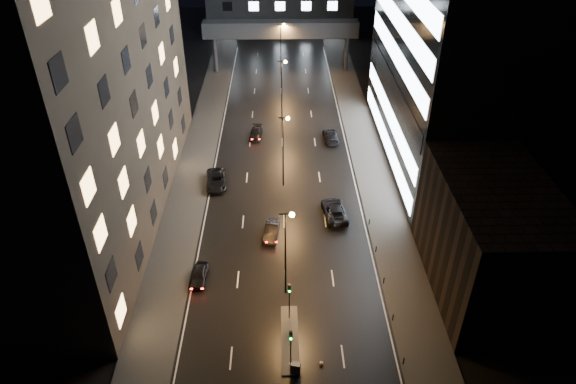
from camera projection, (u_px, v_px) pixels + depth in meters
name	position (u px, v px, depth m)	size (l,w,h in m)	color
ground	(282.00, 142.00, 78.90)	(160.00, 160.00, 0.00)	black
sidewalk_left	(197.00, 159.00, 74.52)	(5.00, 110.00, 0.15)	#383533
sidewalk_right	(368.00, 158.00, 74.92)	(5.00, 110.00, 0.15)	#383533
building_left	(70.00, 50.00, 54.08)	(15.00, 48.00, 40.00)	#2D2319
building_right_low	(489.00, 238.00, 50.19)	(10.00, 18.00, 12.00)	black
skybridge	(281.00, 30.00, 99.06)	(30.00, 3.00, 10.00)	#333335
median_island	(290.00, 339.00, 47.40)	(1.60, 8.00, 0.15)	#383533
traffic_signal_near	(289.00, 296.00, 47.77)	(0.28, 0.34, 4.40)	black
traffic_signal_far	(291.00, 343.00, 43.22)	(0.28, 0.34, 4.40)	black
bollard_row	(388.00, 299.00, 51.07)	(0.12, 25.12, 0.90)	black
streetlight_near	(287.00, 244.00, 48.77)	(1.45, 0.50, 10.15)	black
streetlight_mid_a	(284.00, 143.00, 65.32)	(1.45, 0.50, 10.15)	black
streetlight_mid_b	(283.00, 82.00, 81.88)	(1.45, 0.50, 10.15)	black
streetlight_far	(282.00, 43.00, 98.44)	(1.45, 0.50, 10.15)	black
car_away_a	(199.00, 275.00, 53.61)	(1.57, 3.91, 1.33)	black
car_away_b	(272.00, 230.00, 59.70)	(1.53, 4.39, 1.44)	black
car_away_c	(216.00, 180.00, 68.58)	(2.60, 5.63, 1.57)	black
car_away_d	(256.00, 133.00, 80.01)	(1.79, 4.39, 1.27)	black
car_toward_a	(335.00, 211.00, 62.82)	(2.66, 5.77, 1.60)	black
car_toward_b	(331.00, 136.00, 79.06)	(2.12, 5.22, 1.52)	black
utility_cabinet	(295.00, 368.00, 43.98)	(0.83, 0.52, 1.16)	#49494B
cone_a	(291.00, 364.00, 44.93)	(0.38, 0.38, 0.44)	#FF640D
cone_b	(321.00, 363.00, 44.97)	(0.38, 0.38, 0.49)	#FF560D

